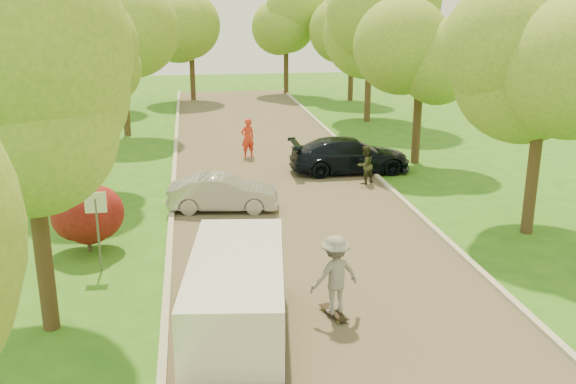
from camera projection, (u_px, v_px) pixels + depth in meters
ground at (352, 328)px, 14.05m from camera, size 100.00×100.00×0.00m
road at (293, 212)px, 21.62m from camera, size 8.00×60.00×0.01m
curb_left at (171, 217)px, 21.01m from camera, size 0.18×60.00×0.12m
curb_right at (408, 205)px, 22.19m from camera, size 0.18×60.00×0.12m
street_sign at (97, 215)px, 16.54m from camera, size 0.55×0.06×2.17m
red_shrub at (87, 214)px, 18.02m from camera, size 1.70×1.70×1.95m
tree_l_mida at (35, 91)px, 12.58m from camera, size 4.71×4.60×7.39m
tree_l_midb at (89, 66)px, 23.08m from camera, size 4.30×4.20×6.62m
tree_l_far at (124, 29)px, 32.35m from camera, size 4.92×4.80×7.79m
tree_r_mida at (554, 49)px, 18.21m from camera, size 5.13×5.00×7.95m
tree_r_midb at (426, 49)px, 26.85m from camera, size 4.51×4.40×7.01m
tree_r_far at (374, 19)px, 36.13m from camera, size 5.33×5.20×8.34m
tree_bg_a at (96, 26)px, 39.62m from camera, size 5.12×5.00×7.72m
tree_bg_b at (356, 20)px, 43.93m from camera, size 5.12×5.00×7.95m
tree_bg_c at (194, 27)px, 44.36m from camera, size 4.92×4.80×7.33m
tree_bg_d at (289, 22)px, 47.20m from camera, size 5.12×5.00×7.72m
minivan at (237, 296)px, 13.37m from camera, size 2.55×5.13×1.83m
silver_sedan at (223, 193)px, 21.70m from camera, size 3.84×1.76×1.22m
dark_sedan at (350, 155)px, 26.47m from camera, size 4.99×2.05×1.45m
longboard at (334, 312)px, 14.51m from camera, size 0.54×0.97×0.11m
skateboarder at (335, 275)px, 14.24m from camera, size 1.33×1.01×1.83m
person_striped at (248, 138)px, 28.93m from camera, size 0.76×0.63×1.78m
person_olive at (365, 165)px, 24.77m from camera, size 0.92×0.86×1.51m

